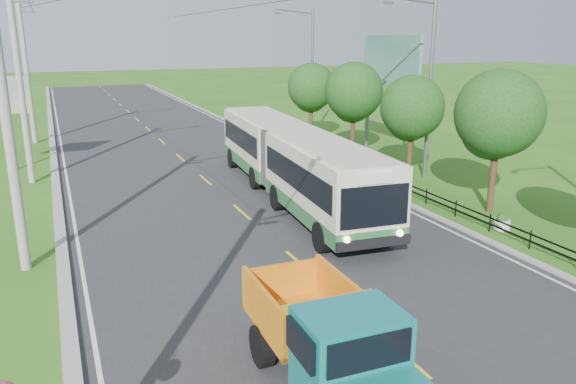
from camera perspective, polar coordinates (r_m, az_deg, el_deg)
ground at (r=14.03m, az=11.51°, el=-15.87°), size 240.00×240.00×0.00m
road at (r=31.40m, az=-9.32°, el=2.04°), size 14.00×120.00×0.02m
curb_left at (r=30.59m, az=-22.52°, el=0.81°), size 0.40×120.00×0.15m
curb_right at (r=33.72m, az=2.57°, el=3.24°), size 0.30×120.00×0.10m
edge_line_left at (r=30.60m, az=-21.48°, el=0.82°), size 0.12×120.00×0.00m
edge_line_right at (r=33.52m, az=1.79°, el=3.12°), size 0.12×120.00×0.00m
centre_dash at (r=14.01m, az=11.52°, el=-15.79°), size 0.12×2.20×0.00m
railing_right at (r=28.94m, az=9.19°, el=1.48°), size 0.04×40.00×0.60m
pole_near at (r=18.90m, az=-26.69°, el=7.40°), size 3.51×0.32×10.00m
pole_mid at (r=30.84m, az=-25.52°, el=10.09°), size 3.51×0.32×10.00m
pole_far at (r=42.81m, az=-25.00°, el=11.27°), size 3.51×0.32×10.00m
tree_third at (r=24.81m, az=20.47°, el=7.05°), size 3.60×3.62×6.00m
tree_fourth at (r=29.47m, az=12.42°, el=8.08°), size 3.24×3.31×5.40m
tree_fifth at (r=34.49m, az=6.67°, el=9.82°), size 3.48×3.52×5.80m
tree_back at (r=39.82m, az=2.36°, el=10.38°), size 3.30×3.36×5.50m
streetlight_mid at (r=29.69m, az=13.99°, el=10.60°), size 3.02×0.20×9.07m
streetlight_far at (r=41.74m, az=2.27°, el=12.34°), size 3.02×0.20×9.07m
planter_near at (r=23.25m, az=20.91°, el=-2.91°), size 0.64×0.64×0.67m
planter_mid at (r=29.26m, az=10.19°, el=1.56°), size 0.64×0.64×0.67m
planter_far at (r=36.06m, az=3.29°, el=4.41°), size 0.64×0.64×0.67m
billboard_left at (r=34.00m, az=-27.21°, el=8.17°), size 3.00×0.20×5.20m
billboard_right at (r=35.52m, az=10.38°, el=12.26°), size 0.24×6.00×7.30m
bus at (r=25.52m, az=0.40°, el=3.52°), size 3.91×16.64×3.18m
dump_truck at (r=11.75m, az=4.51°, el=-14.85°), size 2.24×5.52×2.30m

